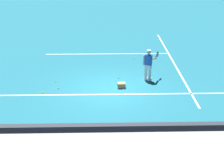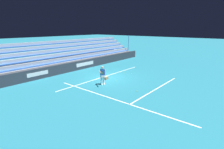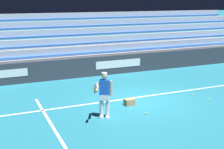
{
  "view_description": "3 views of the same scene",
  "coord_description": "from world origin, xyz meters",
  "px_view_note": "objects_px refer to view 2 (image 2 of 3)",
  "views": [
    {
      "loc": [
        -0.12,
        -14.22,
        6.95
      ],
      "look_at": [
        0.19,
        -0.08,
        0.89
      ],
      "focal_mm": 50.0,
      "sensor_mm": 36.0,
      "label": 1
    },
    {
      "loc": [
        13.3,
        11.56,
        5.08
      ],
      "look_at": [
        0.69,
        1.08,
        0.64
      ],
      "focal_mm": 28.0,
      "sensor_mm": 36.0,
      "label": 2
    },
    {
      "loc": [
        6.18,
        11.24,
        4.32
      ],
      "look_at": [
        1.51,
        0.39,
        1.41
      ],
      "focal_mm": 50.0,
      "sensor_mm": 36.0,
      "label": 3
    }
  ],
  "objects_px": {
    "tennis_ball_on_baseline": "(131,73)",
    "tennis_ball_near_player": "(116,81)",
    "tennis_player": "(102,75)",
    "tennis_ball_far_right": "(124,73)",
    "tennis_ball_far_left": "(137,91)",
    "tennis_ball_midcourt": "(124,71)",
    "ball_box_cardboard": "(106,78)"
  },
  "relations": [
    {
      "from": "tennis_ball_far_right",
      "to": "tennis_ball_near_player",
      "type": "height_order",
      "value": "same"
    },
    {
      "from": "tennis_ball_midcourt",
      "to": "tennis_ball_far_left",
      "type": "xyz_separation_m",
      "value": [
        4.94,
        4.83,
        0.0
      ]
    },
    {
      "from": "tennis_ball_midcourt",
      "to": "ball_box_cardboard",
      "type": "bearing_deg",
      "value": 7.98
    },
    {
      "from": "tennis_ball_near_player",
      "to": "tennis_ball_on_baseline",
      "type": "bearing_deg",
      "value": -172.72
    },
    {
      "from": "tennis_ball_far_right",
      "to": "tennis_ball_midcourt",
      "type": "bearing_deg",
      "value": -145.46
    },
    {
      "from": "tennis_player",
      "to": "ball_box_cardboard",
      "type": "relative_size",
      "value": 4.29
    },
    {
      "from": "tennis_ball_far_right",
      "to": "tennis_player",
      "type": "bearing_deg",
      "value": 11.64
    },
    {
      "from": "tennis_ball_far_left",
      "to": "tennis_ball_near_player",
      "type": "relative_size",
      "value": 1.0
    },
    {
      "from": "tennis_ball_far_right",
      "to": "tennis_ball_near_player",
      "type": "relative_size",
      "value": 1.0
    },
    {
      "from": "tennis_ball_midcourt",
      "to": "tennis_ball_far_left",
      "type": "distance_m",
      "value": 6.91
    },
    {
      "from": "tennis_ball_far_left",
      "to": "tennis_ball_near_player",
      "type": "height_order",
      "value": "same"
    },
    {
      "from": "ball_box_cardboard",
      "to": "tennis_ball_midcourt",
      "type": "distance_m",
      "value": 3.99
    },
    {
      "from": "tennis_player",
      "to": "tennis_ball_midcourt",
      "type": "bearing_deg",
      "value": -164.85
    },
    {
      "from": "tennis_ball_on_baseline",
      "to": "tennis_ball_near_player",
      "type": "xyz_separation_m",
      "value": [
        3.37,
        0.43,
        0.0
      ]
    },
    {
      "from": "ball_box_cardboard",
      "to": "tennis_ball_midcourt",
      "type": "bearing_deg",
      "value": -172.02
    },
    {
      "from": "tennis_ball_far_left",
      "to": "tennis_ball_near_player",
      "type": "bearing_deg",
      "value": -109.55
    },
    {
      "from": "ball_box_cardboard",
      "to": "tennis_ball_near_player",
      "type": "distance_m",
      "value": 1.21
    },
    {
      "from": "ball_box_cardboard",
      "to": "tennis_ball_far_left",
      "type": "distance_m",
      "value": 4.39
    },
    {
      "from": "tennis_player",
      "to": "tennis_ball_far_left",
      "type": "bearing_deg",
      "value": 98.45
    },
    {
      "from": "tennis_player",
      "to": "tennis_ball_far_left",
      "type": "xyz_separation_m",
      "value": [
        -0.5,
        3.36,
        -0.86
      ]
    },
    {
      "from": "tennis_ball_midcourt",
      "to": "tennis_ball_far_right",
      "type": "height_order",
      "value": "same"
    },
    {
      "from": "tennis_ball_midcourt",
      "to": "tennis_ball_near_player",
      "type": "relative_size",
      "value": 1.0
    },
    {
      "from": "ball_box_cardboard",
      "to": "tennis_ball_midcourt",
      "type": "height_order",
      "value": "ball_box_cardboard"
    },
    {
      "from": "tennis_player",
      "to": "tennis_ball_far_right",
      "type": "xyz_separation_m",
      "value": [
        -4.71,
        -0.97,
        -0.86
      ]
    },
    {
      "from": "ball_box_cardboard",
      "to": "tennis_ball_midcourt",
      "type": "relative_size",
      "value": 6.06
    },
    {
      "from": "tennis_ball_on_baseline",
      "to": "tennis_ball_near_player",
      "type": "relative_size",
      "value": 1.0
    },
    {
      "from": "tennis_player",
      "to": "tennis_ball_midcourt",
      "type": "distance_m",
      "value": 5.7
    },
    {
      "from": "tennis_ball_far_right",
      "to": "tennis_ball_on_baseline",
      "type": "distance_m",
      "value": 0.87
    },
    {
      "from": "tennis_player",
      "to": "tennis_ball_far_right",
      "type": "bearing_deg",
      "value": -168.36
    },
    {
      "from": "tennis_ball_midcourt",
      "to": "tennis_ball_near_player",
      "type": "distance_m",
      "value": 4.23
    },
    {
      "from": "ball_box_cardboard",
      "to": "tennis_ball_far_right",
      "type": "height_order",
      "value": "ball_box_cardboard"
    },
    {
      "from": "tennis_ball_on_baseline",
      "to": "ball_box_cardboard",
      "type": "bearing_deg",
      "value": -12.58
    }
  ]
}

